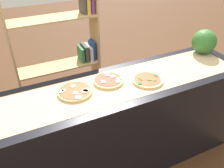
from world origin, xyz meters
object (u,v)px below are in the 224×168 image
object	(u,v)px
pizza_mozzarella_1	(108,80)
pizza_spinach_2	(147,80)
bookshelf	(67,53)
pizza_mozzarella_0	(75,91)
watermelon	(204,42)

from	to	relation	value
pizza_mozzarella_1	pizza_spinach_2	distance (m)	0.31
bookshelf	pizza_mozzarella_0	bearing A→B (deg)	-102.67
pizza_mozzarella_1	bookshelf	bearing A→B (deg)	92.74
pizza_mozzarella_0	watermelon	size ratio (longest dim) A/B	1.14
pizza_mozzarella_1	watermelon	xyz separation A→B (m)	(1.03, 0.08, 0.10)
pizza_mozzarella_1	pizza_spinach_2	xyz separation A→B (m)	(0.28, -0.13, -0.00)
pizza_spinach_2	watermelon	world-z (taller)	watermelon
pizza_spinach_2	pizza_mozzarella_0	bearing A→B (deg)	170.30
pizza_mozzarella_0	bookshelf	world-z (taller)	bookshelf
bookshelf	watermelon	bearing A→B (deg)	-40.80
pizza_spinach_2	bookshelf	size ratio (longest dim) A/B	0.15
pizza_mozzarella_0	pizza_spinach_2	xyz separation A→B (m)	(0.56, -0.10, -0.00)
pizza_mozzarella_0	watermelon	distance (m)	1.32
pizza_mozzarella_0	pizza_spinach_2	size ratio (longest dim) A/B	1.05
watermelon	bookshelf	world-z (taller)	bookshelf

